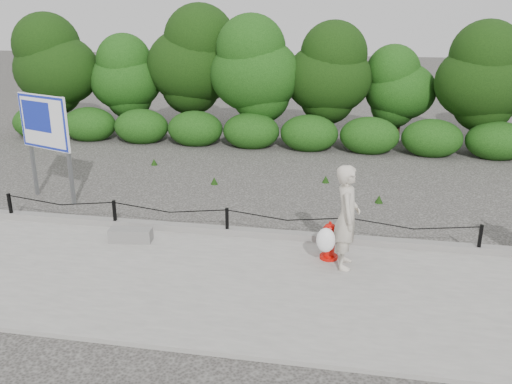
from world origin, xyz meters
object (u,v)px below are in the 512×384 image
Objects in this scene: fire_hydrant at (329,241)px; concrete_block at (131,235)px; pedestrian at (345,218)px; advertising_sign at (44,127)px.

concrete_block is (-4.02, 0.06, -0.22)m from fire_hydrant.
pedestrian reaches higher than concrete_block.
fire_hydrant is at bearing -0.89° from concrete_block.
advertising_sign is at bearing 69.18° from pedestrian.
fire_hydrant is 7.54m from advertising_sign.
pedestrian is 7.79m from advertising_sign.
fire_hydrant is 0.28× the size of advertising_sign.
pedestrian is at bearing -4.28° from concrete_block.
pedestrian is at bearing 1.82° from advertising_sign.
fire_hydrant reaches higher than concrete_block.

